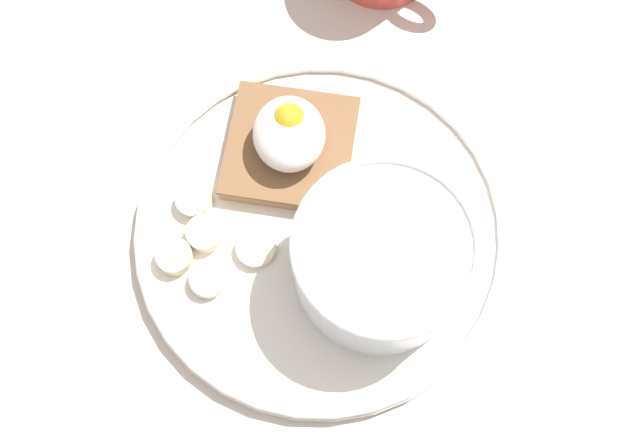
{
  "coord_description": "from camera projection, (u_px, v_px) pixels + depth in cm",
  "views": [
    {
      "loc": [
        16.89,
        -1.23,
        53.96
      ],
      "look_at": [
        0.0,
        0.0,
        5.0
      ],
      "focal_mm": 40.0,
      "sensor_mm": 36.0,
      "label": 1
    }
  ],
  "objects": [
    {
      "name": "ground_plane",
      "position": [
        320.0,
        237.0,
        0.56
      ],
      "size": [
        120.0,
        120.0,
        2.0
      ],
      "primitive_type": "cube",
      "color": "beige",
      "rests_on": "ground"
    },
    {
      "name": "plate",
      "position": [
        320.0,
        229.0,
        0.54
      ],
      "size": [
        28.12,
        28.12,
        1.6
      ],
      "color": "silver",
      "rests_on": "ground_plane"
    },
    {
      "name": "oatmeal_bowl",
      "position": [
        381.0,
        259.0,
        0.49
      ],
      "size": [
        12.6,
        12.6,
        7.11
      ],
      "color": "white",
      "rests_on": "plate"
    },
    {
      "name": "toast_slice",
      "position": [
        290.0,
        148.0,
        0.55
      ],
      "size": [
        11.55,
        11.55,
        1.59
      ],
      "color": "brown",
      "rests_on": "plate"
    },
    {
      "name": "poached_egg",
      "position": [
        289.0,
        132.0,
        0.53
      ],
      "size": [
        6.07,
        5.4,
        3.94
      ],
      "color": "white",
      "rests_on": "toast_slice"
    },
    {
      "name": "banana_slice_front",
      "position": [
        256.0,
        248.0,
        0.53
      ],
      "size": [
        4.18,
        4.17,
        1.31
      ],
      "color": "#F9E8C1",
      "rests_on": "plate"
    },
    {
      "name": "banana_slice_left",
      "position": [
        205.0,
        232.0,
        0.53
      ],
      "size": [
        3.74,
        3.7,
        1.48
      ],
      "color": "#EEE9BD",
      "rests_on": "plate"
    },
    {
      "name": "banana_slice_back",
      "position": [
        208.0,
        280.0,
        0.52
      ],
      "size": [
        2.64,
        2.72,
        1.2
      ],
      "color": "#F9EEBF",
      "rests_on": "plate"
    },
    {
      "name": "banana_slice_right",
      "position": [
        174.0,
        257.0,
        0.52
      ],
      "size": [
        2.85,
        2.91,
        1.35
      ],
      "color": "beige",
      "rests_on": "plate"
    },
    {
      "name": "banana_slice_inner",
      "position": [
        194.0,
        200.0,
        0.54
      ],
      "size": [
        3.82,
        3.79,
        1.54
      ],
      "color": "#F3F1BF",
      "rests_on": "plate"
    }
  ]
}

